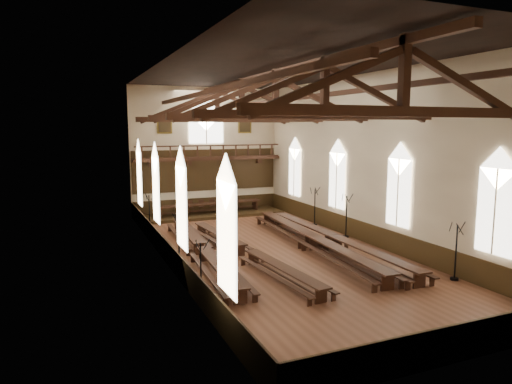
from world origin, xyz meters
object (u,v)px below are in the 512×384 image
dais (210,214)px  candelabrum_right_far (315,214)px  refectory_row_d (333,238)px  high_table (210,205)px  candelabrum_right_near (455,263)px  candelabrum_left_mid (179,251)px  refectory_row_c (313,239)px  candelabrum_left_far (150,220)px  refectory_row_a (202,248)px  candelabrum_right_mid (346,224)px  refectory_row_b (246,251)px  candelabrum_left_near (201,278)px

dais → candelabrum_right_far: bearing=-46.9°
refectory_row_d → high_table: (-3.70, 12.00, 0.31)m
dais → candelabrum_right_near: bearing=-72.8°
high_table → candelabrum_left_mid: 13.30m
refectory_row_c → candelabrum_right_far: bearing=59.1°
refectory_row_d → candelabrum_left_far: size_ratio=5.66×
refectory_row_a → candelabrum_right_near: (9.60, -7.85, 0.29)m
candelabrum_right_mid → candelabrum_right_far: bearing=90.0°
refectory_row_b → dais: bearing=81.8°
refectory_row_a → candelabrum_left_near: candelabrum_left_near is taller
high_table → refectory_row_a: bearing=-109.1°
candelabrum_left_near → candelabrum_right_near: (11.10, -2.74, 0.11)m
candelabrum_left_mid → candelabrum_right_near: size_ratio=1.04×
refectory_row_b → high_table: high_table is taller
candelabrum_left_far → refectory_row_b: bearing=-67.3°
refectory_row_b → dais: refectory_row_b is taller
dais → candelabrum_left_mid: size_ratio=4.09×
high_table → candelabrum_left_far: 6.54m
candelabrum_right_far → refectory_row_a: bearing=-153.6°
refectory_row_a → candelabrum_left_near: bearing=-106.4°
refectory_row_c → candelabrum_right_far: candelabrum_right_far is taller
candelabrum_right_far → candelabrum_left_near: bearing=-138.3°
candelabrum_left_far → high_table: bearing=36.0°
refectory_row_d → refectory_row_c: bearing=161.8°
refectory_row_a → candelabrum_left_mid: (-1.50, -1.24, 0.32)m
refectory_row_b → refectory_row_a: bearing=147.4°
refectory_row_a → candelabrum_right_near: 12.40m
dais → refectory_row_d: bearing=-72.9°
high_table → candelabrum_right_mid: bearing=-60.1°
candelabrum_left_far → candelabrum_right_far: candelabrum_right_far is taller
refectory_row_a → dais: bearing=70.9°
refectory_row_c → candelabrum_right_near: (3.25, -7.19, 0.22)m
candelabrum_left_mid → candelabrum_left_far: candelabrum_left_mid is taller
candelabrum_right_near → candelabrum_left_mid: bearing=149.2°
refectory_row_a → refectory_row_b: (2.02, -1.29, -0.02)m
candelabrum_left_mid → candelabrum_left_far: (-0.00, 8.36, -0.05)m
refectory_row_c → refectory_row_d: refectory_row_c is taller
refectory_row_d → candelabrum_left_near: (-8.99, -4.08, 0.13)m
refectory_row_c → dais: 11.92m
refectory_row_b → candelabrum_left_far: bearing=112.7°
refectory_row_d → candelabrum_left_far: 12.14m
dais → refectory_row_b: bearing=-98.2°
refectory_row_d → candelabrum_left_mid: (-8.99, -0.20, 0.27)m
refectory_row_c → candelabrum_left_near: bearing=-150.5°
high_table → candelabrum_left_near: 16.93m
refectory_row_d → candelabrum_right_mid: bearing=41.9°
candelabrum_left_far → candelabrum_left_mid: bearing=-90.0°
candelabrum_left_near → candelabrum_left_mid: 3.88m
candelabrum_left_near → candelabrum_right_far: size_ratio=0.86×
refectory_row_c → high_table: high_table is taller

